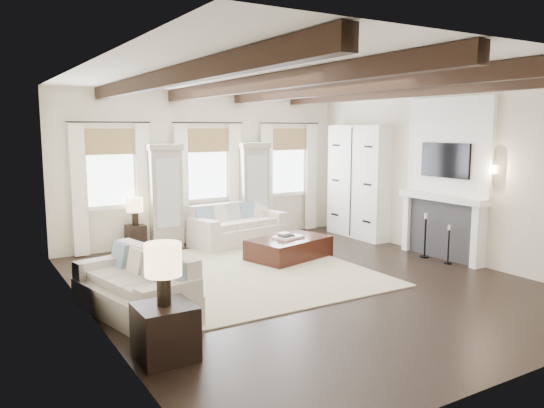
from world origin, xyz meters
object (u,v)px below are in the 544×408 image
sofa_back (237,228)px  side_table_front (165,332)px  ottoman (289,248)px  sofa_left (138,289)px  side_table_back (136,238)px

sofa_back → side_table_front: sofa_back is taller
ottoman → sofa_left: bearing=-170.6°
sofa_back → sofa_left: bearing=-134.5°
sofa_left → side_table_back: sofa_left is taller
sofa_back → ottoman: bearing=-81.8°
sofa_left → side_table_front: 1.53m
side_table_back → side_table_front: bearing=-103.5°
ottoman → side_table_back: size_ratio=2.81×
sofa_back → side_table_front: 5.69m
sofa_left → side_table_front: bearing=-96.7°
ottoman → sofa_back: bearing=83.6°
sofa_back → side_table_back: size_ratio=3.98×
sofa_left → sofa_back: bearing=45.5°
sofa_back → sofa_left: 4.40m
ottoman → side_table_front: (-3.50, -2.99, 0.10)m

